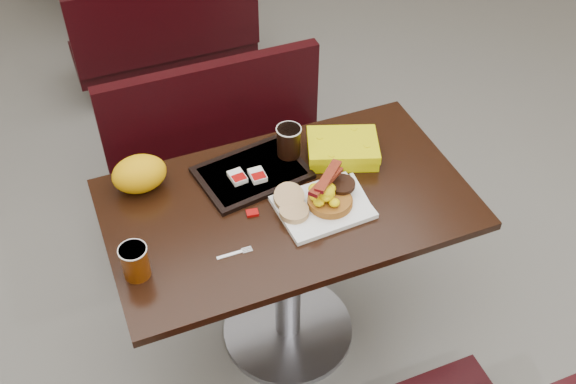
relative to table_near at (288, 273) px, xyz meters
name	(u,v)px	position (x,y,z in m)	size (l,w,h in m)	color
floor	(288,331)	(0.00, 0.00, -0.38)	(6.00, 7.00, 0.01)	slate
table_near	(288,273)	(0.00, 0.00, 0.00)	(1.20, 0.70, 0.75)	black
bench_near_n	(228,159)	(0.00, 0.70, -0.02)	(1.00, 0.46, 0.72)	black
bench_far_s	(160,26)	(0.00, 1.90, -0.02)	(1.00, 0.46, 0.72)	black
platter	(323,207)	(0.09, -0.08, 0.38)	(0.29, 0.23, 0.02)	white
pancake_stack	(330,200)	(0.12, -0.08, 0.41)	(0.15, 0.15, 0.03)	#964A19
sausage_patty	(341,184)	(0.17, -0.05, 0.43)	(0.09, 0.09, 0.01)	black
scrambled_eggs	(326,194)	(0.10, -0.09, 0.45)	(0.10, 0.09, 0.05)	yellow
bacon_strips	(326,180)	(0.11, -0.06, 0.49)	(0.18, 0.08, 0.01)	#49050B
muffin_bottom	(294,212)	(-0.01, -0.08, 0.40)	(0.10, 0.10, 0.02)	tan
muffin_top	(289,197)	(-0.01, -0.02, 0.42)	(0.10, 0.10, 0.02)	tan
coffee_cup_near	(135,262)	(-0.53, -0.12, 0.43)	(0.08, 0.08, 0.11)	#7B3204
fork	(229,255)	(-0.25, -0.15, 0.38)	(0.11, 0.02, 0.00)	white
knife	(360,189)	(0.25, -0.04, 0.38)	(0.16, 0.01, 0.00)	white
condiment_syrup	(264,190)	(-0.06, 0.07, 0.38)	(0.04, 0.03, 0.01)	#AD3607
condiment_ketchup	(252,213)	(-0.13, -0.01, 0.38)	(0.04, 0.03, 0.01)	#8C0504
tray	(252,173)	(-0.07, 0.16, 0.38)	(0.36, 0.26, 0.02)	black
hashbrown_sleeve_left	(237,177)	(-0.12, 0.15, 0.40)	(0.05, 0.07, 0.02)	silver
hashbrown_sleeve_right	(257,175)	(-0.06, 0.13, 0.40)	(0.05, 0.07, 0.02)	silver
coffee_cup_far	(289,141)	(0.08, 0.20, 0.45)	(0.08, 0.08, 0.11)	black
clamshell	(343,149)	(0.26, 0.14, 0.41)	(0.24, 0.18, 0.07)	#CEC403
paper_bag	(139,174)	(-0.43, 0.24, 0.44)	(0.18, 0.13, 0.13)	#E59B07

